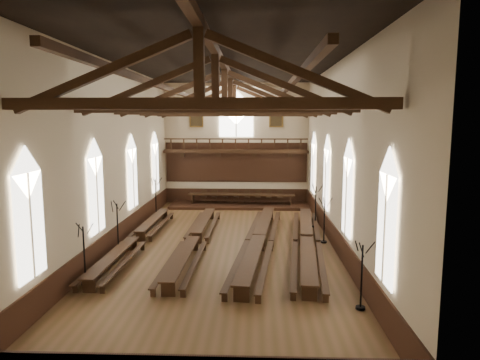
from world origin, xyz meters
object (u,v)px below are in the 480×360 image
object	(u,v)px
candelabrum_left_mid	(118,237)
candelabrum_right_far	(315,214)
refectory_row_c	(260,238)
refectory_row_d	(307,239)
refectory_row_b	(195,238)
high_table	(241,196)
candelabrum_left_far	(156,205)
dais	(241,205)
refectory_row_a	(136,237)
candelabrum_right_near	(361,289)
candelabrum_left_near	(85,266)
candelabrum_right_mid	(324,229)

from	to	relation	value
candelabrum_left_mid	candelabrum_right_far	world-z (taller)	candelabrum_right_far
refectory_row_c	refectory_row_d	distance (m)	2.59
refectory_row_b	candelabrum_right_far	size ratio (longest dim) A/B	4.91
high_table	candelabrum_left_far	xyz separation A→B (m)	(-6.02, -4.03, -0.02)
dais	candelabrum_left_mid	distance (m)	13.97
dais	refectory_row_a	bearing A→B (deg)	-115.71
refectory_row_d	candelabrum_right_near	size ratio (longest dim) A/B	5.61
refectory_row_d	high_table	bearing A→B (deg)	109.22
refectory_row_c	candelabrum_right_far	xyz separation A→B (m)	(3.67, 4.86, 0.30)
candelabrum_left_far	refectory_row_a	bearing A→B (deg)	-85.31
refectory_row_b	refectory_row_c	bearing A→B (deg)	-2.44
refectory_row_a	candelabrum_right_near	bearing A→B (deg)	-36.15
refectory_row_b	candelabrum_left_far	world-z (taller)	candelabrum_left_far
candelabrum_left_near	candelabrum_left_mid	bearing A→B (deg)	90.00
high_table	candelabrum_right_far	size ratio (longest dim) A/B	3.01
refectory_row_a	refectory_row_d	size ratio (longest dim) A/B	0.95
candelabrum_left_far	candelabrum_right_mid	world-z (taller)	candelabrum_left_far
refectory_row_c	candelabrum_right_mid	xyz separation A→B (m)	(3.67, 1.25, 0.23)
refectory_row_c	candelabrum_left_mid	size ratio (longest dim) A/B	5.31
dais	candelabrum_right_far	world-z (taller)	candelabrum_right_far
refectory_row_a	high_table	bearing A→B (deg)	64.29
refectory_row_c	refectory_row_d	xyz separation A→B (m)	(2.59, 0.06, -0.03)
refectory_row_c	candelabrum_left_near	world-z (taller)	candelabrum_left_near
refectory_row_b	dais	world-z (taller)	refectory_row_b
refectory_row_a	candelabrum_left_mid	bearing A→B (deg)	-114.47
refectory_row_c	dais	world-z (taller)	refectory_row_c
refectory_row_b	candelabrum_left_near	distance (m)	6.81
candelabrum_left_near	candelabrum_right_mid	xyz separation A→B (m)	(11.10, 6.70, -0.01)
refectory_row_a	candelabrum_left_far	xyz separation A→B (m)	(-0.59, 7.25, 0.38)
candelabrum_right_near	candelabrum_right_far	xyz separation A→B (m)	(-0.00, 12.29, 0.09)
refectory_row_b	candelabrum_left_far	bearing A→B (deg)	117.78
dais	candelabrum_right_near	world-z (taller)	candelabrum_right_near
refectory_row_d	candelabrum_left_mid	xyz separation A→B (m)	(-10.02, -1.12, 0.30)
refectory_row_b	dais	distance (m)	11.58
high_table	candelabrum_right_mid	size ratio (longest dim) A/B	3.29
refectory_row_b	refectory_row_d	world-z (taller)	refectory_row_d
candelabrum_left_mid	dais	bearing A→B (deg)	64.42
candelabrum_right_far	high_table	bearing A→B (deg)	127.31
candelabrum_left_mid	candelabrum_left_far	xyz separation A→B (m)	(0.00, 8.56, 0.03)
refectory_row_a	candelabrum_right_mid	world-z (taller)	candelabrum_right_mid
candelabrum_right_near	refectory_row_d	bearing A→B (deg)	98.20
refectory_row_d	dais	bearing A→B (deg)	109.22
candelabrum_left_mid	candelabrum_right_far	size ratio (longest dim) A/B	0.97
refectory_row_a	candelabrum_right_near	size ratio (longest dim) A/B	5.33
refectory_row_a	refectory_row_c	size ratio (longest dim) A/B	0.93
refectory_row_b	high_table	size ratio (longest dim) A/B	1.63
high_table	candelabrum_right_far	bearing A→B (deg)	-52.69
dais	candelabrum_left_far	distance (m)	7.29
candelabrum_left_near	candelabrum_right_mid	bearing A→B (deg)	31.10
refectory_row_d	candelabrum_right_far	bearing A→B (deg)	77.32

